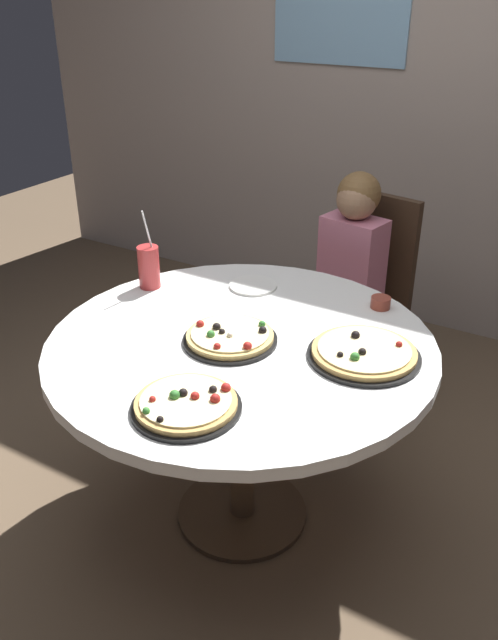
# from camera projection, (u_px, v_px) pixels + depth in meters

# --- Properties ---
(ground_plane) EXTENTS (8.00, 8.00, 0.00)m
(ground_plane) POSITION_uv_depth(u_px,v_px,m) (242.00, 513.00, 2.44)
(ground_plane) COLOR brown
(wall_with_window) EXTENTS (5.20, 0.14, 2.90)m
(wall_with_window) POSITION_uv_depth(u_px,v_px,m) (442.00, 53.00, 3.23)
(wall_with_window) COLOR #A8998E
(wall_with_window) RESTS_ON ground_plane
(dining_table) EXTENTS (1.26, 1.26, 0.75)m
(dining_table) POSITION_uv_depth(u_px,v_px,m) (241.00, 365.00, 2.14)
(dining_table) COLOR white
(dining_table) RESTS_ON ground_plane
(chair_wooden) EXTENTS (0.47, 0.47, 0.95)m
(chair_wooden) POSITION_uv_depth(u_px,v_px,m) (362.00, 288.00, 2.97)
(chair_wooden) COLOR #382619
(chair_wooden) RESTS_ON ground_plane
(diner_child) EXTENTS (0.31, 0.43, 1.08)m
(diner_child) POSITION_uv_depth(u_px,v_px,m) (339.00, 310.00, 2.87)
(diner_child) COLOR #3F4766
(diner_child) RESTS_ON ground_plane
(pizza_veggie) EXTENTS (0.30, 0.30, 0.05)m
(pizza_veggie) POSITION_uv_depth(u_px,v_px,m) (230.00, 337.00, 2.08)
(pizza_veggie) COLOR black
(pizza_veggie) RESTS_ON dining_table
(pizza_cheese) EXTENTS (0.30, 0.30, 0.05)m
(pizza_cheese) POSITION_uv_depth(u_px,v_px,m) (186.00, 404.00, 1.75)
(pizza_cheese) COLOR black
(pizza_cheese) RESTS_ON dining_table
(pizza_pepperoni) EXTENTS (0.35, 0.35, 0.05)m
(pizza_pepperoni) POSITION_uv_depth(u_px,v_px,m) (364.00, 353.00, 1.99)
(pizza_pepperoni) COLOR black
(pizza_pepperoni) RESTS_ON dining_table
(soda_cup) EXTENTS (0.08, 0.08, 0.31)m
(soda_cup) POSITION_uv_depth(u_px,v_px,m) (149.00, 267.00, 2.42)
(soda_cup) COLOR #B73333
(soda_cup) RESTS_ON dining_table
(sauce_bowl) EXTENTS (0.07, 0.07, 0.04)m
(sauce_bowl) POSITION_uv_depth(u_px,v_px,m) (381.00, 303.00, 2.29)
(sauce_bowl) COLOR brown
(sauce_bowl) RESTS_ON dining_table
(plate_small) EXTENTS (0.18, 0.18, 0.01)m
(plate_small) POSITION_uv_depth(u_px,v_px,m) (253.00, 286.00, 2.45)
(plate_small) COLOR white
(plate_small) RESTS_ON dining_table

